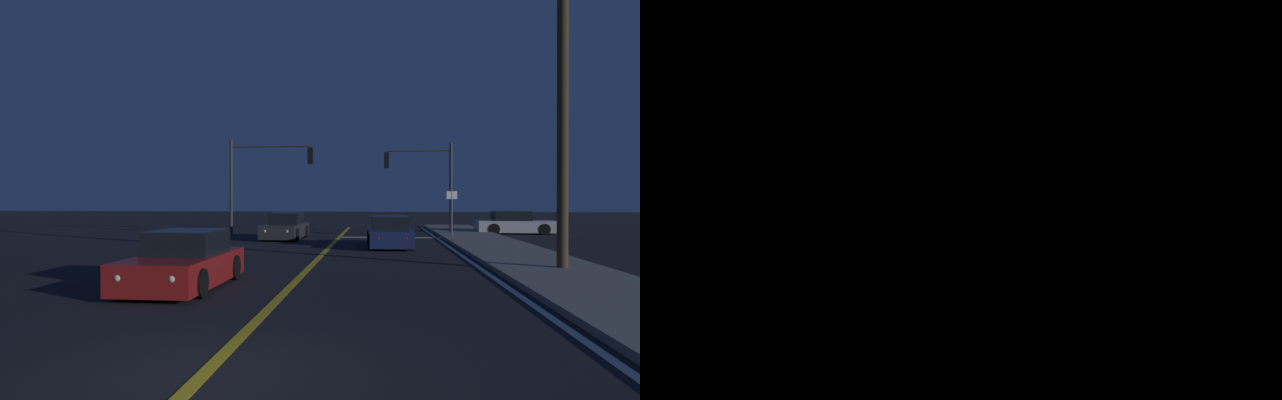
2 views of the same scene
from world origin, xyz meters
TOP-DOWN VIEW (x-y plane):
  - ground_plane at (0.00, 0.00)m, footprint 160.00×160.00m
  - sidewalk_right at (6.98, 12.78)m, footprint 3.20×45.99m
  - lane_line_center at (0.00, 12.78)m, footprint 0.20×43.44m
  - lane_line_edge_right at (5.13, 12.78)m, footprint 0.16×43.44m
  - stop_bar at (2.69, 24.05)m, footprint 5.38×0.50m
  - car_distant_tail_navy at (2.56, 18.27)m, footprint 1.99×4.78m
  - car_lead_oncoming_charcoal at (-2.69, 22.52)m, footprint 2.01×4.42m
  - car_parked_curb_silver at (10.05, 27.91)m, footprint 4.58×1.92m
  - car_mid_block_red at (-2.51, 6.59)m, footprint 1.95×4.52m
  - traffic_signal_near_right at (4.74, 26.35)m, footprint 3.86×0.28m
  - traffic_signal_far_left at (-4.41, 24.95)m, footprint 4.72×0.28m
  - utility_pole_right at (7.28, 10.19)m, footprint 1.64×0.31m
  - street_sign_corner at (5.88, 23.55)m, footprint 0.55×0.14m

SIDE VIEW (x-z plane):
  - ground_plane at x=0.00m, z-range 0.00..0.00m
  - lane_line_center at x=0.00m, z-range 0.00..0.01m
  - lane_line_edge_right at x=5.13m, z-range 0.00..0.01m
  - stop_bar at x=2.69m, z-range 0.00..0.01m
  - sidewalk_right at x=6.98m, z-range 0.00..0.15m
  - car_lead_oncoming_charcoal at x=-2.69m, z-range -0.09..1.25m
  - car_mid_block_red at x=-2.51m, z-range -0.09..1.25m
  - car_parked_curb_silver at x=10.05m, z-range -0.09..1.25m
  - car_distant_tail_navy at x=2.56m, z-range -0.09..1.25m
  - street_sign_corner at x=5.88m, z-range 0.43..2.94m
  - traffic_signal_near_right at x=4.74m, z-range 0.88..6.10m
  - traffic_signal_far_left at x=-4.41m, z-range 0.96..6.37m
  - utility_pole_right at x=7.28m, z-range 0.18..10.76m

